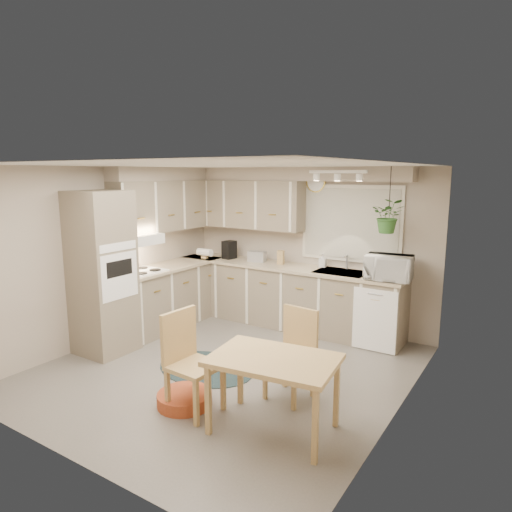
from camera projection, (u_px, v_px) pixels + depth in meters
name	position (u px, v px, depth m)	size (l,w,h in m)	color
floor	(226.00, 369.00, 5.45)	(4.20, 4.20, 0.00)	slate
ceiling	(224.00, 165.00, 5.02)	(4.20, 4.20, 0.00)	silver
wall_back	(306.00, 247.00, 6.98)	(4.00, 0.04, 2.40)	#AC9F8E
wall_front	(62.00, 320.00, 3.50)	(4.00, 0.04, 2.40)	#AC9F8E
wall_left	(108.00, 255.00, 6.30)	(0.04, 4.20, 2.40)	#AC9F8E
wall_right	(401.00, 296.00, 4.18)	(0.04, 4.20, 2.40)	#AC9F8E
base_cab_left	(170.00, 296.00, 7.00)	(0.60, 1.85, 0.90)	gray
base_cab_back	(285.00, 297.00, 6.97)	(3.60, 0.60, 0.90)	gray
counter_left	(170.00, 266.00, 6.91)	(0.64, 1.89, 0.04)	#BFAF8B
counter_back	(285.00, 267.00, 6.88)	(3.64, 0.64, 0.04)	#BFAF8B
oven_stack	(102.00, 273.00, 5.84)	(0.65, 0.65, 2.10)	gray
wall_oven_face	(119.00, 276.00, 5.67)	(0.02, 0.56, 0.58)	white
upper_cab_left	(167.00, 206.00, 6.92)	(0.35, 2.00, 0.75)	gray
upper_cab_back	(246.00, 204.00, 7.25)	(2.00, 0.35, 0.75)	gray
soffit_left	(164.00, 174.00, 6.85)	(0.30, 2.00, 0.20)	#AC9F8E
soffit_back	(291.00, 174.00, 6.76)	(3.60, 0.30, 0.20)	#AC9F8E
cooktop	(142.00, 272.00, 6.42)	(0.52, 0.58, 0.02)	white
range_hood	(139.00, 240.00, 6.35)	(0.40, 0.60, 0.14)	white
window_blinds	(350.00, 224.00, 6.51)	(1.40, 0.02, 1.00)	beige
window_frame	(350.00, 224.00, 6.52)	(1.50, 0.02, 1.10)	silver
sink	(341.00, 275.00, 6.42)	(0.70, 0.48, 0.10)	#ABAEB3
dishwasher_front	(374.00, 320.00, 5.93)	(0.58, 0.01, 0.83)	white
track_light_bar	(338.00, 172.00, 5.95)	(0.80, 0.04, 0.04)	white
wall_clock	(316.00, 182.00, 6.70)	(0.30, 0.30, 0.03)	#EACD52
dining_table	(273.00, 394.00, 4.11)	(1.11, 0.74, 0.70)	tan
chair_left	(195.00, 364.00, 4.41)	(0.47, 0.47, 1.00)	tan
chair_back	(290.00, 355.00, 4.69)	(0.44, 0.44, 0.93)	tan
braided_rug	(206.00, 368.00, 5.47)	(1.25, 0.94, 0.01)	black
pet_bed	(185.00, 399.00, 4.61)	(0.56, 0.56, 0.13)	#A74721
microwave	(389.00, 265.00, 5.92)	(0.59, 0.32, 0.40)	white
soap_bottle	(323.00, 264.00, 6.71)	(0.09, 0.21, 0.10)	white
hanging_plant	(388.00, 220.00, 5.84)	(0.40, 0.44, 0.35)	#2F6327
coffee_maker	(229.00, 250.00, 7.41)	(0.16, 0.20, 0.29)	black
toaster	(257.00, 256.00, 7.16)	(0.27, 0.15, 0.16)	#ABAEB3
knife_block	(281.00, 257.00, 6.96)	(0.10, 0.10, 0.21)	tan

